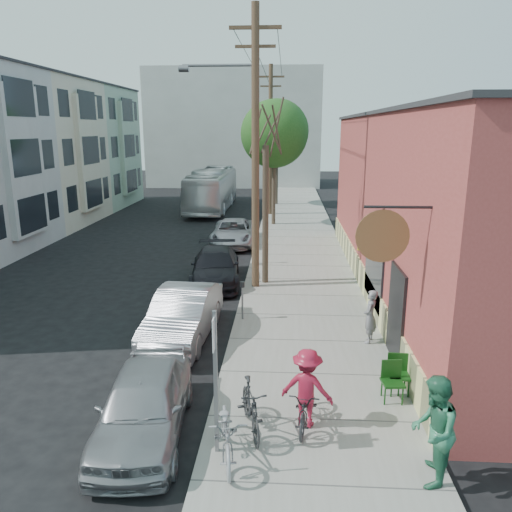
# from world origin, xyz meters

# --- Properties ---
(ground) EXTENTS (120.00, 120.00, 0.00)m
(ground) POSITION_xyz_m (0.00, 0.00, 0.00)
(ground) COLOR black
(sidewalk) EXTENTS (4.50, 58.00, 0.15)m
(sidewalk) POSITION_xyz_m (4.25, 11.00, 0.07)
(sidewalk) COLOR gray
(sidewalk) RESTS_ON ground
(cafe_building) EXTENTS (6.60, 20.20, 6.61)m
(cafe_building) POSITION_xyz_m (8.99, 4.99, 3.30)
(cafe_building) COLOR #963B38
(cafe_building) RESTS_ON ground
(apartment_row) EXTENTS (6.30, 32.00, 9.00)m
(apartment_row) POSITION_xyz_m (-11.85, 14.00, 4.50)
(apartment_row) COLOR #99B095
(apartment_row) RESTS_ON ground
(end_cap_building) EXTENTS (18.00, 8.00, 12.00)m
(end_cap_building) POSITION_xyz_m (-2.00, 42.00, 6.00)
(end_cap_building) COLOR #B2B3AE
(end_cap_building) RESTS_ON ground
(sign_post) EXTENTS (0.07, 0.45, 2.80)m
(sign_post) POSITION_xyz_m (2.35, -5.17, 1.83)
(sign_post) COLOR slate
(sign_post) RESTS_ON sidewalk
(parking_meter_near) EXTENTS (0.14, 0.14, 1.24)m
(parking_meter_near) POSITION_xyz_m (2.25, 1.53, 0.98)
(parking_meter_near) COLOR slate
(parking_meter_near) RESTS_ON sidewalk
(parking_meter_far) EXTENTS (0.14, 0.14, 1.24)m
(parking_meter_far) POSITION_xyz_m (2.25, 8.28, 0.98)
(parking_meter_far) COLOR slate
(parking_meter_far) RESTS_ON sidewalk
(utility_pole_near) EXTENTS (3.57, 0.28, 10.00)m
(utility_pole_near) POSITION_xyz_m (2.39, 4.97, 5.41)
(utility_pole_near) COLOR #503A28
(utility_pole_near) RESTS_ON sidewalk
(utility_pole_far) EXTENTS (1.80, 0.28, 10.00)m
(utility_pole_far) POSITION_xyz_m (2.45, 21.68, 5.34)
(utility_pole_far) COLOR #503A28
(utility_pole_far) RESTS_ON sidewalk
(tree_bare) EXTENTS (0.24, 0.24, 5.28)m
(tree_bare) POSITION_xyz_m (2.80, 5.50, 2.79)
(tree_bare) COLOR #44392C
(tree_bare) RESTS_ON sidewalk
(tree_leafy_mid) EXTENTS (4.10, 4.10, 7.60)m
(tree_leafy_mid) POSITION_xyz_m (2.80, 17.86, 5.69)
(tree_leafy_mid) COLOR #44392C
(tree_leafy_mid) RESTS_ON sidewalk
(tree_leafy_far) EXTENTS (4.91, 4.91, 8.11)m
(tree_leafy_far) POSITION_xyz_m (2.80, 26.52, 5.80)
(tree_leafy_far) COLOR #44392C
(tree_leafy_far) RESTS_ON sidewalk
(patio_chair_a) EXTENTS (0.52, 0.52, 0.88)m
(patio_chair_a) POSITION_xyz_m (6.20, -2.80, 0.59)
(patio_chair_a) COLOR #103910
(patio_chair_a) RESTS_ON sidewalk
(patio_chair_b) EXTENTS (0.55, 0.55, 0.88)m
(patio_chair_b) POSITION_xyz_m (5.99, -3.16, 0.59)
(patio_chair_b) COLOR #103910
(patio_chair_b) RESTS_ON sidewalk
(patron_grey) EXTENTS (0.52, 0.65, 1.54)m
(patron_grey) POSITION_xyz_m (5.98, -0.01, 0.92)
(patron_grey) COLOR slate
(patron_grey) RESTS_ON sidewalk
(patron_green) EXTENTS (1.01, 1.13, 1.94)m
(patron_green) POSITION_xyz_m (6.10, -5.77, 1.12)
(patron_green) COLOR #2D7250
(patron_green) RESTS_ON sidewalk
(cyclist) EXTENTS (1.20, 0.89, 1.65)m
(cyclist) POSITION_xyz_m (4.05, -4.21, 0.98)
(cyclist) COLOR maroon
(cyclist) RESTS_ON sidewalk
(cyclist_bike) EXTENTS (0.84, 1.76, 0.89)m
(cyclist_bike) POSITION_xyz_m (4.05, -4.21, 0.59)
(cyclist_bike) COLOR black
(cyclist_bike) RESTS_ON sidewalk
(parked_bike_a) EXTENTS (0.91, 1.80, 1.04)m
(parked_bike_a) POSITION_xyz_m (2.94, -4.50, 0.67)
(parked_bike_a) COLOR black
(parked_bike_a) RESTS_ON sidewalk
(parked_bike_b) EXTENTS (0.97, 1.97, 0.99)m
(parked_bike_b) POSITION_xyz_m (2.56, -5.33, 0.64)
(parked_bike_b) COLOR gray
(parked_bike_b) RESTS_ON sidewalk
(car_0) EXTENTS (1.97, 4.20, 1.39)m
(car_0) POSITION_xyz_m (0.80, -4.54, 0.70)
(car_0) COLOR gray
(car_0) RESTS_ON ground
(car_1) EXTENTS (1.81, 4.55, 1.47)m
(car_1) POSITION_xyz_m (0.61, 0.24, 0.74)
(car_1) COLOR gray
(car_1) RESTS_ON ground
(car_2) EXTENTS (2.32, 4.78, 1.34)m
(car_2) POSITION_xyz_m (0.80, 5.78, 0.67)
(car_2) COLOR black
(car_2) RESTS_ON ground
(car_3) EXTENTS (2.32, 4.80, 1.32)m
(car_3) POSITION_xyz_m (0.80, 12.58, 0.66)
(car_3) COLOR #9A9AA1
(car_3) RESTS_ON ground
(bus) EXTENTS (2.59, 11.00, 3.06)m
(bus) POSITION_xyz_m (-2.03, 24.33, 1.53)
(bus) COLOR silver
(bus) RESTS_ON ground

